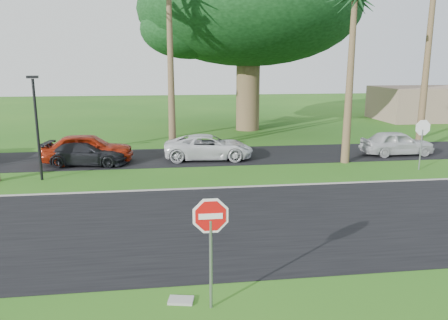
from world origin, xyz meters
name	(u,v)px	position (x,y,z in m)	size (l,w,h in m)	color
ground	(183,251)	(0.00, 0.00, 0.00)	(120.00, 120.00, 0.00)	#215A16
road	(180,225)	(0.00, 2.00, 0.01)	(120.00, 8.00, 0.02)	black
parking_strip	(173,157)	(0.00, 12.50, 0.01)	(120.00, 5.00, 0.02)	black
curb	(177,189)	(0.00, 6.05, 0.03)	(120.00, 0.12, 0.06)	gray
stop_sign_near	(211,231)	(0.50, -3.00, 1.77)	(1.05, 0.07, 2.62)	gray
stop_sign_far	(422,134)	(12.00, 8.00, 1.77)	(1.05, 0.07, 2.62)	gray
palm_right_near	(355,0)	(9.00, 10.00, 8.19)	(5.00, 5.00, 9.50)	brown
canopy_tree	(249,10)	(6.00, 22.00, 8.95)	(16.50, 16.50, 13.12)	brown
streetlight_right	(37,122)	(-6.00, 8.50, 2.65)	(0.45, 0.25, 4.64)	black
building_far	(431,103)	(24.00, 26.00, 1.50)	(10.00, 6.00, 3.00)	gray
car_red	(88,149)	(-4.44, 11.62, 0.78)	(1.85, 4.60, 1.57)	#9B210C
car_dark	(86,153)	(-4.47, 11.22, 0.61)	(1.72, 4.22, 1.22)	black
car_minivan	(209,147)	(1.92, 11.74, 0.67)	(2.21, 4.80, 1.33)	silver
car_pickup	(397,143)	(12.68, 11.43, 0.69)	(1.63, 4.05, 1.38)	silver
utility_slab	(181,300)	(-0.15, -2.68, 0.03)	(0.55, 0.35, 0.06)	#9B9B93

